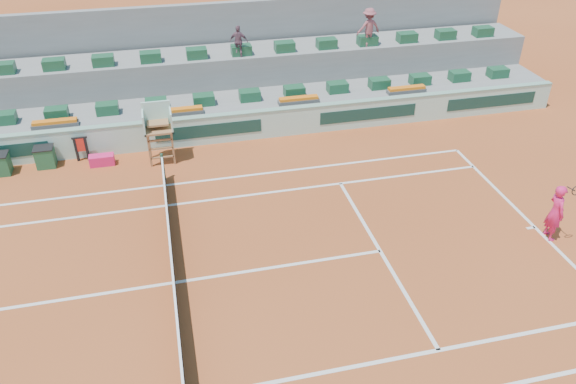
{
  "coord_description": "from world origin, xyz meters",
  "views": [
    {
      "loc": [
        0.41,
        -12.77,
        11.18
      ],
      "look_at": [
        4.0,
        2.5,
        1.0
      ],
      "focal_mm": 35.0,
      "sensor_mm": 36.0,
      "label": 1
    }
  ],
  "objects_px": {
    "player_bag": "(102,160)",
    "umpire_chair": "(158,125)",
    "tennis_player": "(556,212)",
    "drink_cooler_a": "(45,157)"
  },
  "relations": [
    {
      "from": "drink_cooler_a",
      "to": "tennis_player",
      "type": "distance_m",
      "value": 18.54
    },
    {
      "from": "tennis_player",
      "to": "drink_cooler_a",
      "type": "bearing_deg",
      "value": 152.55
    },
    {
      "from": "player_bag",
      "to": "tennis_player",
      "type": "xyz_separation_m",
      "value": [
        14.33,
        -8.17,
        0.77
      ]
    },
    {
      "from": "player_bag",
      "to": "umpire_chair",
      "type": "distance_m",
      "value": 2.69
    },
    {
      "from": "player_bag",
      "to": "tennis_player",
      "type": "height_order",
      "value": "tennis_player"
    },
    {
      "from": "player_bag",
      "to": "drink_cooler_a",
      "type": "distance_m",
      "value": 2.16
    },
    {
      "from": "umpire_chair",
      "to": "tennis_player",
      "type": "distance_m",
      "value": 14.46
    },
    {
      "from": "player_bag",
      "to": "tennis_player",
      "type": "distance_m",
      "value": 16.52
    },
    {
      "from": "umpire_chair",
      "to": "tennis_player",
      "type": "height_order",
      "value": "umpire_chair"
    },
    {
      "from": "drink_cooler_a",
      "to": "player_bag",
      "type": "bearing_deg",
      "value": -10.02
    }
  ]
}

